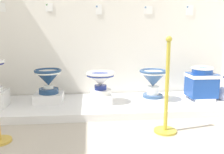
% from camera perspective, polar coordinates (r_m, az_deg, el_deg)
% --- Properties ---
extents(wall_back, '(4.26, 0.06, 3.03)m').
position_cam_1_polar(wall_back, '(3.81, -3.09, 17.47)').
color(wall_back, white).
rests_on(wall_back, ground_plane).
extents(display_platform, '(3.55, 1.00, 0.10)m').
position_cam_1_polar(display_platform, '(3.38, -2.43, -6.80)').
color(display_platform, white).
rests_on(display_platform, ground_plane).
extents(plinth_block_rightmost, '(0.39, 0.33, 0.13)m').
position_cam_1_polar(plinth_block_rightmost, '(3.47, -14.75, -4.77)').
color(plinth_block_rightmost, white).
rests_on(plinth_block_rightmost, display_platform).
extents(antique_toilet_rightmost, '(0.37, 0.37, 0.34)m').
position_cam_1_polar(antique_toilet_rightmost, '(3.41, -14.96, -0.28)').
color(antique_toilet_rightmost, navy).
rests_on(antique_toilet_rightmost, plinth_block_rightmost).
extents(plinth_block_slender_white, '(0.30, 0.32, 0.13)m').
position_cam_1_polar(plinth_block_slender_white, '(3.32, -2.72, -5.10)').
color(plinth_block_slender_white, white).
rests_on(plinth_block_slender_white, display_platform).
extents(antique_toilet_slender_white, '(0.39, 0.39, 0.31)m').
position_cam_1_polar(antique_toilet_slender_white, '(3.26, -2.76, -0.69)').
color(antique_toilet_slender_white, white).
rests_on(antique_toilet_slender_white, plinth_block_slender_white).
extents(plinth_block_central_ornate, '(0.34, 0.30, 0.04)m').
position_cam_1_polar(plinth_block_central_ornate, '(3.51, 9.61, -5.08)').
color(plinth_block_central_ornate, white).
rests_on(plinth_block_central_ornate, display_platform).
extents(antique_toilet_central_ornate, '(0.39, 0.39, 0.40)m').
position_cam_1_polar(antique_toilet_central_ornate, '(3.44, 9.75, -0.52)').
color(antique_toilet_central_ornate, '#365480').
rests_on(antique_toilet_central_ornate, plinth_block_central_ornate).
extents(plinth_block_pale_glazed, '(0.29, 0.34, 0.04)m').
position_cam_1_polar(plinth_block_pale_glazed, '(3.75, 20.31, -4.63)').
color(plinth_block_pale_glazed, white).
rests_on(plinth_block_pale_glazed, display_platform).
extents(antique_toilet_pale_glazed, '(0.39, 0.32, 0.44)m').
position_cam_1_polar(antique_toilet_pale_glazed, '(3.69, 20.54, -0.96)').
color(antique_toilet_pale_glazed, '#194197').
rests_on(antique_toilet_pale_glazed, plinth_block_pale_glazed).
extents(info_placard_first, '(0.12, 0.01, 0.12)m').
position_cam_1_polar(info_placard_first, '(3.96, -24.92, 14.82)').
color(info_placard_first, white).
extents(info_placard_second, '(0.11, 0.01, 0.12)m').
position_cam_1_polar(info_placard_second, '(3.80, -14.75, 15.77)').
color(info_placard_second, white).
extents(info_placard_third, '(0.09, 0.01, 0.15)m').
position_cam_1_polar(info_placard_third, '(3.76, -3.19, 15.77)').
color(info_placard_third, white).
extents(info_placard_fourth, '(0.13, 0.01, 0.12)m').
position_cam_1_polar(info_placard_fourth, '(3.87, 8.58, 15.53)').
color(info_placard_fourth, white).
extents(info_placard_fifth, '(0.12, 0.01, 0.16)m').
position_cam_1_polar(info_placard_fifth, '(4.08, 17.98, 14.92)').
color(info_placard_fifth, white).
extents(stanchion_post_near_right, '(0.24, 0.24, 1.02)m').
position_cam_1_polar(stanchion_post_near_right, '(2.60, 12.79, -6.05)').
color(stanchion_post_near_right, gold).
rests_on(stanchion_post_near_right, ground_plane).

